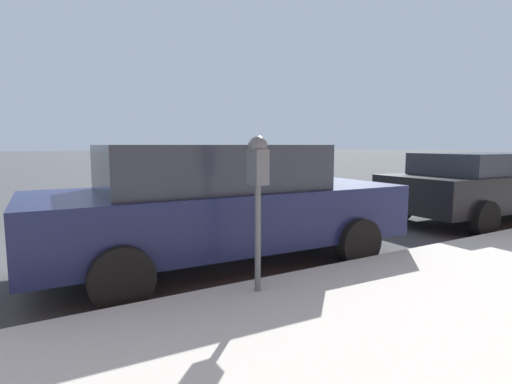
{
  "coord_description": "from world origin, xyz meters",
  "views": [
    {
      "loc": [
        -5.79,
        1.47,
        1.6
      ],
      "look_at": [
        -2.07,
        -0.72,
        1.09
      ],
      "focal_mm": 28.0,
      "sensor_mm": 36.0,
      "label": 1
    }
  ],
  "objects": [
    {
      "name": "car_black",
      "position": [
        -1.06,
        -6.8,
        0.77
      ],
      "size": [
        2.17,
        4.57,
        1.43
      ],
      "rotation": [
        0.0,
        0.0,
        3.1
      ],
      "color": "black",
      "rests_on": "ground_plane"
    },
    {
      "name": "ground_plane",
      "position": [
        0.0,
        0.0,
        0.0
      ],
      "size": [
        220.0,
        220.0,
        0.0
      ],
      "primitive_type": "plane",
      "color": "#424244"
    },
    {
      "name": "parking_meter",
      "position": [
        -2.51,
        -0.48,
        1.32
      ],
      "size": [
        0.21,
        0.19,
        1.53
      ],
      "color": "#4C5156",
      "rests_on": "sidewalk"
    },
    {
      "name": "car_navy",
      "position": [
        -1.06,
        -0.78,
        0.83
      ],
      "size": [
        2.2,
        4.92,
        1.6
      ],
      "rotation": [
        0.0,
        0.0,
        3.1
      ],
      "color": "#14193D",
      "rests_on": "ground_plane"
    }
  ]
}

